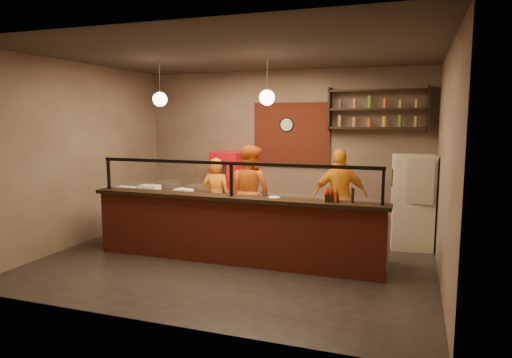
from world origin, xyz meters
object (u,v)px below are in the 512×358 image
at_px(cook_mid, 250,192).
at_px(pepper_mill, 353,195).
at_px(fridge, 412,202).
at_px(pizza_dough, 246,200).
at_px(red_cooler, 230,188).
at_px(cook_left, 216,197).
at_px(wall_clock, 287,125).
at_px(condiment_caddy, 332,198).
at_px(cook_right, 340,197).

relative_size(cook_mid, pepper_mill, 8.49).
bearing_deg(fridge, pizza_dough, -159.96).
xyz_separation_m(fridge, red_cooler, (-3.63, 0.61, -0.04)).
relative_size(cook_left, cook_mid, 0.86).
distance_m(wall_clock, condiment_caddy, 3.21).
bearing_deg(red_cooler, fridge, 1.89).
relative_size(fridge, condiment_caddy, 8.13).
bearing_deg(pepper_mill, condiment_caddy, -179.53).
bearing_deg(cook_mid, condiment_caddy, 163.16).
relative_size(cook_mid, fridge, 1.08).
distance_m(cook_left, fridge, 3.54).
bearing_deg(fridge, wall_clock, 153.41).
distance_m(cook_mid, red_cooler, 1.23).
bearing_deg(cook_right, wall_clock, -59.21).
distance_m(cook_left, pepper_mill, 3.10).
height_order(cook_right, pepper_mill, cook_right).
bearing_deg(condiment_caddy, cook_mid, 140.49).
height_order(wall_clock, condiment_caddy, wall_clock).
bearing_deg(cook_left, condiment_caddy, 144.89).
distance_m(wall_clock, pepper_mill, 3.33).
relative_size(wall_clock, fridge, 0.19).
bearing_deg(cook_left, wall_clock, -133.26).
relative_size(cook_mid, cook_right, 1.03).
xyz_separation_m(cook_mid, pepper_mill, (2.05, -1.45, 0.29)).
distance_m(cook_left, red_cooler, 0.99).
xyz_separation_m(cook_mid, pizza_dough, (0.27, -0.94, 0.03)).
relative_size(cook_mid, red_cooler, 1.14).
distance_m(pizza_dough, pepper_mill, 1.87).
height_order(pizza_dough, pepper_mill, pepper_mill).
height_order(red_cooler, condiment_caddy, red_cooler).
bearing_deg(condiment_caddy, wall_clock, 117.63).
distance_m(cook_right, condiment_caddy, 1.66).
xyz_separation_m(fridge, pepper_mill, (-0.79, -1.78, 0.36)).
bearing_deg(cook_right, pizza_dough, 20.36).
distance_m(cook_mid, condiment_caddy, 2.29).
height_order(cook_mid, pepper_mill, cook_mid).
relative_size(red_cooler, condiment_caddy, 7.74).
relative_size(wall_clock, pizza_dough, 0.66).
bearing_deg(cook_mid, cook_left, 25.77).
bearing_deg(cook_left, pepper_mill, 147.67).
xyz_separation_m(cook_left, cook_mid, (0.67, 0.04, 0.13)).
xyz_separation_m(wall_clock, cook_mid, (-0.34, -1.25, -1.23)).
bearing_deg(cook_left, fridge, -179.02).
xyz_separation_m(cook_mid, cook_right, (1.63, 0.18, -0.02)).
height_order(cook_mid, pizza_dough, cook_mid).
bearing_deg(cook_mid, pizza_dough, 128.91).
height_order(wall_clock, fridge, wall_clock).
bearing_deg(wall_clock, pizza_dough, -91.82).
relative_size(cook_right, condiment_caddy, 8.56).
relative_size(cook_left, condiment_caddy, 7.53).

